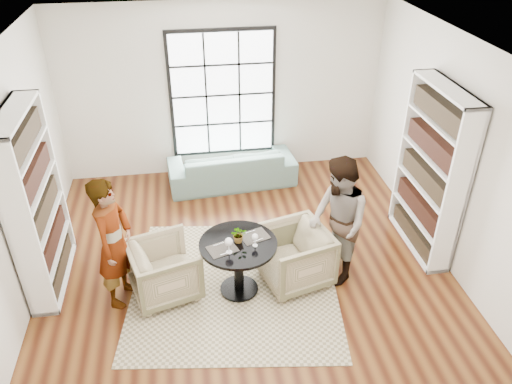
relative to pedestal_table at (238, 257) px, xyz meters
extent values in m
plane|color=brown|center=(0.16, 0.30, -0.56)|extent=(6.00, 6.00, 0.00)
plane|color=silver|center=(0.16, 3.30, 0.94)|extent=(5.50, 0.00, 5.50)
plane|color=silver|center=(-2.59, 0.30, 0.94)|extent=(0.00, 6.00, 6.00)
plane|color=silver|center=(2.91, 0.30, 0.94)|extent=(0.00, 6.00, 6.00)
plane|color=white|center=(0.16, 0.30, 2.44)|extent=(6.00, 6.00, 0.00)
cube|color=black|center=(0.16, 3.28, 0.89)|extent=(1.82, 0.06, 2.22)
cube|color=white|center=(0.16, 3.24, 0.89)|extent=(1.70, 0.02, 2.10)
cube|color=#BBAD8C|center=(-0.05, 0.10, -0.55)|extent=(2.98, 2.98, 0.01)
cylinder|color=black|center=(0.00, 0.00, -0.54)|extent=(0.49, 0.49, 0.04)
cylinder|color=black|center=(0.00, 0.00, -0.18)|extent=(0.12, 0.12, 0.69)
cylinder|color=black|center=(0.00, 0.00, 0.19)|extent=(0.97, 0.97, 0.04)
imported|color=slate|center=(0.22, 2.75, -0.24)|extent=(2.24, 1.02, 0.64)
imported|color=tan|center=(-0.93, 0.11, -0.19)|extent=(1.02, 1.00, 0.75)
imported|color=tan|center=(0.74, 0.10, -0.17)|extent=(1.05, 1.03, 0.78)
imported|color=gray|center=(-1.48, 0.11, 0.31)|extent=(0.61, 0.74, 1.74)
imported|color=gray|center=(1.29, 0.10, 0.32)|extent=(0.74, 0.91, 1.76)
cube|color=#292724|center=(-0.20, -0.09, 0.22)|extent=(0.41, 0.36, 0.01)
cube|color=#292724|center=(0.22, 0.10, 0.22)|extent=(0.41, 0.36, 0.01)
cylinder|color=silver|center=(-0.13, -0.17, 0.22)|extent=(0.08, 0.08, 0.01)
cylinder|color=silver|center=(-0.13, -0.17, 0.28)|extent=(0.01, 0.01, 0.12)
sphere|color=maroon|center=(-0.13, -0.17, 0.37)|extent=(0.09, 0.09, 0.09)
ellipsoid|color=white|center=(-0.13, -0.17, 0.37)|extent=(0.10, 0.10, 0.11)
cylinder|color=silver|center=(0.20, -0.08, 0.22)|extent=(0.06, 0.06, 0.01)
cylinder|color=silver|center=(0.20, -0.08, 0.27)|extent=(0.01, 0.01, 0.10)
sphere|color=maroon|center=(0.20, -0.08, 0.35)|extent=(0.08, 0.08, 0.08)
ellipsoid|color=white|center=(0.20, -0.08, 0.35)|extent=(0.08, 0.08, 0.09)
imported|color=gray|center=(0.01, 0.03, 0.32)|extent=(0.20, 0.17, 0.22)
camera|label=1|loc=(-0.53, -4.83, 3.97)|focal=35.00mm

